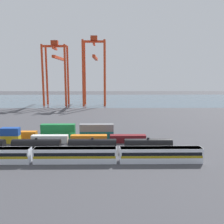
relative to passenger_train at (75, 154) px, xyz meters
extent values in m
plane|color=#424247|center=(-3.69, 61.17, -2.14)|extent=(420.00, 420.00, 0.00)
cube|color=#475B6B|center=(-3.69, 156.66, -2.14)|extent=(400.00, 110.00, 0.01)
cube|color=silver|center=(0.00, 0.00, -0.19)|extent=(21.42, 3.10, 3.90)
cube|color=#9E8414|center=(0.00, 0.00, -0.29)|extent=(20.99, 3.14, 0.64)
cube|color=black|center=(0.00, 0.00, 0.49)|extent=(20.56, 3.13, 0.90)
cube|color=slate|center=(0.00, 0.00, 1.58)|extent=(21.20, 2.85, 0.36)
cube|color=silver|center=(22.32, 0.00, -0.19)|extent=(21.42, 3.10, 3.90)
cube|color=#9E8414|center=(22.32, 0.00, -0.29)|extent=(20.99, 3.14, 0.64)
cube|color=black|center=(22.32, 0.00, 0.49)|extent=(20.56, 3.13, 0.90)
cube|color=slate|center=(22.32, 0.00, 1.58)|extent=(21.20, 2.85, 0.36)
cube|color=#232326|center=(-12.63, 8.53, -1.59)|extent=(14.11, 2.50, 1.10)
cylinder|color=black|center=(-12.63, 8.53, 0.36)|extent=(14.11, 2.81, 2.81)
cylinder|color=black|center=(-12.63, 8.53, 1.95)|extent=(0.70, 0.70, 0.36)
cube|color=#232326|center=(3.90, 8.53, -1.59)|extent=(14.11, 2.50, 1.10)
cylinder|color=black|center=(3.90, 8.53, 0.36)|extent=(14.11, 2.81, 2.81)
cylinder|color=black|center=(3.90, 8.53, 1.95)|extent=(0.70, 0.70, 0.36)
cube|color=#232326|center=(20.43, 8.53, -1.59)|extent=(14.11, 2.50, 1.10)
cylinder|color=black|center=(20.43, 8.53, 0.36)|extent=(14.11, 2.81, 2.81)
cylinder|color=black|center=(20.43, 8.53, 1.95)|extent=(0.70, 0.70, 0.36)
cube|color=gold|center=(-24.21, 18.13, -0.84)|extent=(6.04, 2.44, 2.60)
cube|color=#1C4299|center=(-24.21, 18.13, 1.76)|extent=(6.04, 2.44, 2.60)
cube|color=silver|center=(-11.09, 18.13, -0.84)|extent=(12.10, 2.44, 2.60)
cube|color=orange|center=(2.03, 18.13, -0.84)|extent=(12.10, 2.44, 2.60)
cube|color=maroon|center=(15.15, 18.13, -0.84)|extent=(12.10, 2.44, 2.60)
cube|color=orange|center=(-23.29, 23.68, -0.84)|extent=(12.10, 2.44, 2.60)
cube|color=#197538|center=(-9.46, 23.68, -0.84)|extent=(12.10, 2.44, 2.60)
cube|color=#197538|center=(-9.46, 23.68, 1.76)|extent=(12.10, 2.44, 2.60)
cube|color=#146066|center=(4.38, 23.68, -0.84)|extent=(12.10, 2.44, 2.60)
cube|color=slate|center=(4.38, 23.68, 1.76)|extent=(12.10, 2.44, 2.60)
cylinder|color=red|center=(-38.78, 112.59, 19.88)|extent=(1.50, 1.50, 44.04)
cylinder|color=red|center=(-22.61, 112.59, 19.88)|extent=(1.50, 1.50, 44.04)
cylinder|color=red|center=(-38.78, 123.58, 19.88)|extent=(1.50, 1.50, 44.04)
cylinder|color=red|center=(-22.61, 123.58, 19.88)|extent=(1.50, 1.50, 44.04)
cube|color=red|center=(-30.70, 118.08, 41.10)|extent=(17.77, 1.20, 1.60)
cube|color=red|center=(-30.70, 118.08, 39.50)|extent=(1.20, 12.59, 1.60)
cube|color=red|center=(-30.70, 132.67, 33.49)|extent=(2.00, 41.68, 2.00)
cube|color=#9F2C14|center=(-30.70, 118.08, 43.50)|extent=(4.80, 4.00, 3.20)
cylinder|color=red|center=(-9.78, 112.49, 21.53)|extent=(1.50, 1.50, 47.35)
cylinder|color=red|center=(5.71, 112.49, 21.53)|extent=(1.50, 1.50, 47.35)
cylinder|color=red|center=(-9.78, 123.68, 21.53)|extent=(1.50, 1.50, 47.35)
cylinder|color=red|center=(5.71, 123.68, 21.53)|extent=(1.50, 1.50, 47.35)
cube|color=red|center=(-2.04, 118.08, 44.40)|extent=(17.09, 1.20, 1.60)
cube|color=red|center=(-2.04, 118.08, 42.80)|extent=(1.20, 12.78, 1.60)
cube|color=red|center=(-2.04, 132.34, 33.78)|extent=(2.00, 40.74, 2.00)
cube|color=#9F2C14|center=(-2.04, 118.08, 46.80)|extent=(4.80, 4.00, 3.20)
camera|label=1|loc=(8.83, -58.82, 20.51)|focal=37.73mm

